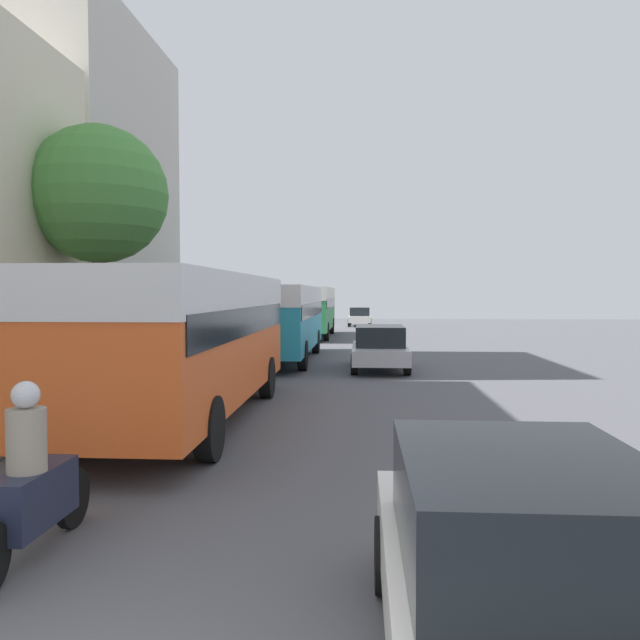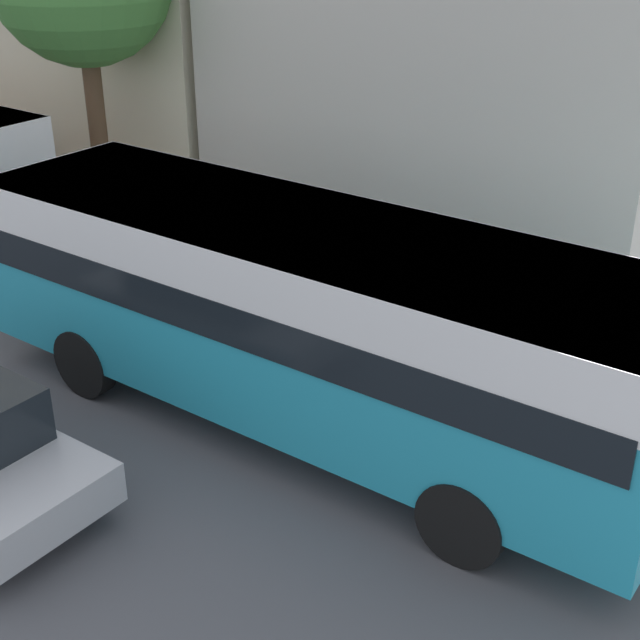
# 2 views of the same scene
# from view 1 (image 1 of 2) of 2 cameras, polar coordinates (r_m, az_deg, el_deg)

# --- Properties ---
(building_far_terrace) EXTENTS (5.10, 8.64, 11.87)m
(building_far_terrace) POSITION_cam_1_polar(r_m,az_deg,el_deg) (24.14, -21.61, 10.35)
(building_far_terrace) COLOR beige
(building_far_terrace) RESTS_ON ground_plane
(bus_lead) EXTENTS (2.52, 9.31, 2.92)m
(bus_lead) POSITION_cam_1_polar(r_m,az_deg,el_deg) (12.58, -11.93, -0.53)
(bus_lead) COLOR #EA5B23
(bus_lead) RESTS_ON ground_plane
(bus_following) EXTENTS (2.65, 9.54, 2.81)m
(bus_following) POSITION_cam_1_polar(r_m,az_deg,el_deg) (23.53, -3.78, 0.73)
(bus_following) COLOR teal
(bus_following) RESTS_ON ground_plane
(bus_third_in_line) EXTENTS (2.59, 9.53, 2.89)m
(bus_third_in_line) POSITION_cam_1_polar(r_m,az_deg,el_deg) (36.23, -0.98, 1.41)
(bus_third_in_line) COLOR #2D8447
(bus_third_in_line) RESTS_ON ground_plane
(motorcycle_behind_lead) EXTENTS (0.38, 2.24, 1.73)m
(motorcycle_behind_lead) POSITION_cam_1_polar(r_m,az_deg,el_deg) (6.73, -24.91, -13.85)
(motorcycle_behind_lead) COLOR #1E2338
(motorcycle_behind_lead) RESTS_ON ground_plane
(car_crossing) EXTENTS (1.85, 3.93, 1.51)m
(car_crossing) POSITION_cam_1_polar(r_m,az_deg,el_deg) (4.52, 18.06, -20.71)
(car_crossing) COLOR silver
(car_crossing) RESTS_ON ground_plane
(car_far_curb) EXTENTS (1.79, 4.20, 1.45)m
(car_far_curb) POSITION_cam_1_polar(r_m,az_deg,el_deg) (48.70, 3.65, 0.34)
(car_far_curb) COLOR silver
(car_far_curb) RESTS_ON ground_plane
(car_distant) EXTENTS (1.87, 4.34, 1.47)m
(car_distant) POSITION_cam_1_polar(r_m,az_deg,el_deg) (20.86, 5.47, -2.46)
(car_distant) COLOR #B7B7BC
(car_distant) RESTS_ON ground_plane
(pedestrian_near_curb) EXTENTS (0.44, 0.44, 1.67)m
(pedestrian_near_curb) POSITION_cam_1_polar(r_m,az_deg,el_deg) (28.34, -10.23, -0.74)
(pedestrian_near_curb) COLOR #232838
(pedestrian_near_curb) RESTS_ON sidewalk
(pedestrian_walking_away) EXTENTS (0.40, 0.40, 1.76)m
(pedestrian_walking_away) POSITION_cam_1_polar(r_m,az_deg,el_deg) (14.41, -25.17, -3.78)
(pedestrian_walking_away) COLOR #232838
(pedestrian_walking_away) RESTS_ON sidewalk
(street_tree) EXTENTS (3.48, 3.48, 6.65)m
(street_tree) POSITION_cam_1_polar(r_m,az_deg,el_deg) (17.07, -19.59, 10.65)
(street_tree) COLOR brown
(street_tree) RESTS_ON sidewalk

